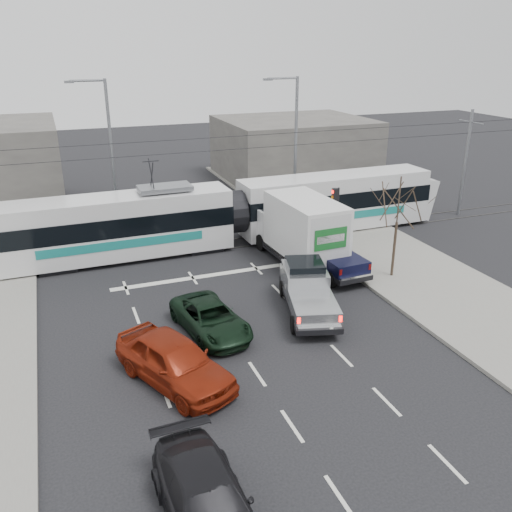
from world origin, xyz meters
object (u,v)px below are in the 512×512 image
object	(u,v)px
bare_tree	(399,205)
street_lamp_far	(108,145)
tram	(234,213)
silver_pickup	(307,288)
box_truck	(300,230)
street_lamp_near	(293,139)
green_car	(211,318)
navy_pickup	(326,251)
traffic_signal	(336,206)
red_car	(174,361)
dark_car	(207,504)

from	to	relation	value
bare_tree	street_lamp_far	bearing A→B (deg)	131.12
tram	silver_pickup	size ratio (longest dim) A/B	4.43
silver_pickup	box_truck	world-z (taller)	box_truck
street_lamp_near	tram	size ratio (longest dim) A/B	0.35
silver_pickup	green_car	xyz separation A→B (m)	(-4.52, -0.50, -0.36)
tram	navy_pickup	world-z (taller)	tram
box_truck	silver_pickup	bearing A→B (deg)	-114.26
street_lamp_far	box_truck	bearing A→B (deg)	-50.09
box_truck	green_car	size ratio (longest dim) A/B	1.64
traffic_signal	silver_pickup	bearing A→B (deg)	-128.00
street_lamp_near	traffic_signal	bearing A→B (deg)	-96.41
green_car	red_car	size ratio (longest dim) A/B	0.89
street_lamp_far	street_lamp_near	bearing A→B (deg)	-9.87
street_lamp_near	dark_car	world-z (taller)	street_lamp_near
street_lamp_far	tram	xyz separation A→B (m)	(6.05, -5.92, -3.28)
traffic_signal	green_car	bearing A→B (deg)	-145.69
street_lamp_far	silver_pickup	distance (m)	16.84
street_lamp_far	box_truck	size ratio (longest dim) A/B	1.22
green_car	red_car	bearing A→B (deg)	-135.06
silver_pickup	box_truck	bearing A→B (deg)	84.33
street_lamp_near	red_car	xyz separation A→B (m)	(-11.84, -16.45, -4.26)
street_lamp_near	box_truck	bearing A→B (deg)	-111.70
street_lamp_near	dark_car	xyz separation A→B (m)	(-12.45, -22.66, -4.41)
tram	red_car	size ratio (longest dim) A/B	5.08
navy_pickup	red_car	distance (m)	11.79
street_lamp_far	red_car	bearing A→B (deg)	-91.04
street_lamp_near	silver_pickup	distance (m)	14.63
traffic_signal	tram	distance (m)	5.90
green_car	dark_car	distance (m)	9.53
bare_tree	street_lamp_near	world-z (taller)	street_lamp_near
silver_pickup	street_lamp_near	bearing A→B (deg)	84.21
box_truck	navy_pickup	xyz separation A→B (m)	(0.82, -1.49, -0.74)
green_car	red_car	distance (m)	3.62
traffic_signal	green_car	xyz separation A→B (m)	(-8.85, -6.04, -2.12)
navy_pickup	dark_car	bearing A→B (deg)	-130.66
bare_tree	dark_car	size ratio (longest dim) A/B	1.03
traffic_signal	street_lamp_near	xyz separation A→B (m)	(0.84, 7.50, 2.37)
street_lamp_far	box_truck	distance (m)	13.41
bare_tree	traffic_signal	size ratio (longest dim) A/B	1.39
street_lamp_near	box_truck	size ratio (longest dim) A/B	1.22
silver_pickup	red_car	size ratio (longest dim) A/B	1.15
navy_pickup	traffic_signal	bearing A→B (deg)	49.19
bare_tree	navy_pickup	world-z (taller)	bare_tree
traffic_signal	street_lamp_near	size ratio (longest dim) A/B	0.40
tram	box_truck	xyz separation A→B (m)	(2.28, -4.04, -0.05)
street_lamp_near	navy_pickup	size ratio (longest dim) A/B	1.75
tram	green_car	distance (m)	10.59
bare_tree	green_car	xyz separation A→B (m)	(-9.98, -2.04, -3.17)
tram	bare_tree	bearing A→B (deg)	-53.88
navy_pickup	tram	bearing A→B (deg)	116.05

